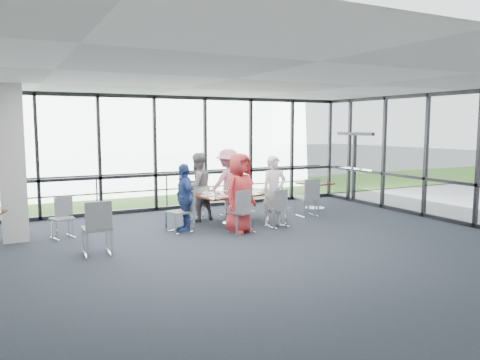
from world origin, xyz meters
name	(u,v)px	position (x,y,z in m)	size (l,w,h in m)	color
floor	(235,255)	(0.00, 0.00, -0.01)	(12.00, 10.00, 0.02)	#1F252F
ceiling	(235,79)	(0.00, 0.00, 3.20)	(12.00, 10.00, 0.04)	white
curtain_wall_back	(155,154)	(0.00, 5.00, 1.60)	(12.00, 0.10, 3.20)	white
curtain_wall_right	(460,158)	(6.00, 0.00, 1.60)	(0.10, 10.00, 3.20)	white
exit_door	(354,168)	(6.00, 3.75, 1.05)	(0.12, 1.60, 2.10)	black
structural_column	(12,164)	(-3.60, 3.00, 1.60)	(0.50, 0.50, 3.20)	silver
apron	(117,190)	(0.00, 10.00, -0.02)	(80.00, 70.00, 0.02)	slate
grass_strip	(130,196)	(0.00, 8.00, 0.01)	(80.00, 5.00, 0.01)	#38631A
hangar_main	(106,118)	(4.00, 32.00, 3.00)	(24.00, 10.00, 6.00)	silver
guard_rail	(150,190)	(0.00, 5.60, 0.50)	(0.06, 0.06, 12.00)	#2D2D33
main_table	(234,198)	(1.18, 2.44, 0.63)	(2.10, 1.39, 0.75)	#391910
side_table_right	(315,187)	(4.16, 3.25, 0.62)	(0.91, 0.91, 0.75)	#391910
diner_near_left	(240,193)	(0.88, 1.56, 0.89)	(0.87, 0.56, 1.77)	red
diner_near_right	(274,191)	(1.91, 1.80, 0.83)	(0.61, 0.44, 1.67)	silver
diner_far_left	(198,187)	(0.53, 3.19, 0.85)	(0.83, 0.51, 1.70)	slate
diner_far_right	(228,183)	(1.47, 3.38, 0.88)	(1.14, 0.59, 1.76)	#CC7A8A
diner_end	(184,198)	(-0.19, 2.18, 0.77)	(0.90, 0.49, 1.54)	#2C468B
chair_main_nl	(242,212)	(0.87, 1.45, 0.48)	(0.47, 0.47, 0.96)	slate
chair_main_nr	(277,209)	(1.90, 1.64, 0.44)	(0.43, 0.43, 0.88)	slate
chair_main_fl	(194,201)	(0.48, 3.29, 0.47)	(0.46, 0.46, 0.95)	slate
chair_main_fr	(231,199)	(1.56, 3.42, 0.44)	(0.43, 0.43, 0.88)	slate
chair_main_end	(180,212)	(-0.31, 2.16, 0.46)	(0.45, 0.45, 0.92)	slate
chair_spare_la	(97,228)	(-2.30, 1.09, 0.50)	(0.49, 0.49, 1.00)	slate
chair_spare_lb	(62,219)	(-2.71, 2.77, 0.42)	(0.41, 0.41, 0.84)	slate
chair_spare_r	(307,198)	(3.28, 2.41, 0.49)	(0.48, 0.48, 0.98)	slate
plate_nl	(223,196)	(0.70, 2.04, 0.76)	(0.27, 0.27, 0.01)	white
plate_nr	(262,192)	(1.86, 2.26, 0.76)	(0.24, 0.24, 0.01)	white
plate_fl	(207,193)	(0.58, 2.74, 0.76)	(0.24, 0.24, 0.01)	white
plate_fr	(243,190)	(1.60, 2.81, 0.76)	(0.27, 0.27, 0.01)	white
plate_end	(207,196)	(0.41, 2.31, 0.76)	(0.28, 0.28, 0.01)	white
tumbler_a	(233,192)	(1.02, 2.17, 0.81)	(0.06, 0.06, 0.13)	white
tumbler_b	(249,190)	(1.53, 2.31, 0.82)	(0.07, 0.07, 0.14)	white
tumbler_c	(228,189)	(1.13, 2.72, 0.82)	(0.07, 0.07, 0.14)	white
tumbler_d	(216,193)	(0.58, 2.17, 0.83)	(0.08, 0.08, 0.15)	white
menu_a	(239,196)	(1.06, 1.97, 0.75)	(0.33, 0.23, 0.00)	white
menu_b	(270,192)	(2.07, 2.28, 0.75)	(0.32, 0.22, 0.00)	white
menu_c	(229,191)	(1.24, 2.89, 0.75)	(0.29, 0.20, 0.00)	white
condiment_caddy	(233,192)	(1.17, 2.49, 0.77)	(0.10, 0.07, 0.04)	black
ketchup_bottle	(233,189)	(1.16, 2.48, 0.84)	(0.06, 0.06, 0.18)	#AF2E1C
green_bottle	(236,189)	(1.24, 2.49, 0.85)	(0.05, 0.05, 0.20)	#217B37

